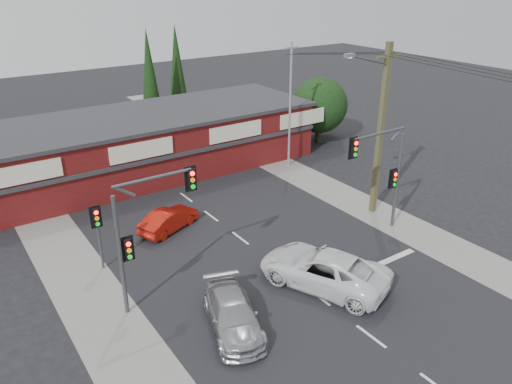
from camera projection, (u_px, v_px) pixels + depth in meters
ground at (293, 278)px, 23.83m from camera, size 120.00×120.00×0.00m
road_strip at (237, 236)px, 27.60m from camera, size 14.00×70.00×0.01m
verge_left at (83, 286)px, 23.22m from camera, size 3.00×70.00×0.02m
verge_right at (349, 199)px, 31.97m from camera, size 3.00×70.00×0.02m
stop_line at (368, 269)px, 24.50m from camera, size 6.50×0.35×0.01m
white_suv at (324, 269)px, 23.00m from camera, size 4.97×6.70×1.69m
silver_suv at (233, 314)px, 20.26m from camera, size 3.21×4.97×1.34m
red_sedan at (169, 219)px, 28.04m from camera, size 4.03×2.70×1.25m
lane_dashes at (318, 296)px, 22.46m from camera, size 0.12×33.99×0.01m
shop_building at (134, 145)px, 35.25m from camera, size 27.30×8.40×4.22m
tree_cluster at (318, 107)px, 41.85m from camera, size 5.90×5.10×5.50m
conifer_near at (150, 75)px, 41.48m from camera, size 1.80×1.80×9.25m
conifer_far at (177, 67)px, 44.79m from camera, size 1.80×1.80×9.25m
traffic_mast_left at (143, 225)px, 20.43m from camera, size 3.77×0.27×5.97m
traffic_mast_right at (385, 166)px, 26.51m from camera, size 3.96×0.27×5.97m
pedestal_signal at (97, 225)px, 23.66m from camera, size 0.55×0.27×3.38m
utility_pole at (380, 126)px, 28.19m from camera, size 4.38×0.59×10.00m
steel_pole at (290, 104)px, 35.59m from camera, size 1.20×0.16×9.00m
power_lines at (480, 76)px, 22.64m from camera, size 2.01×29.00×1.22m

